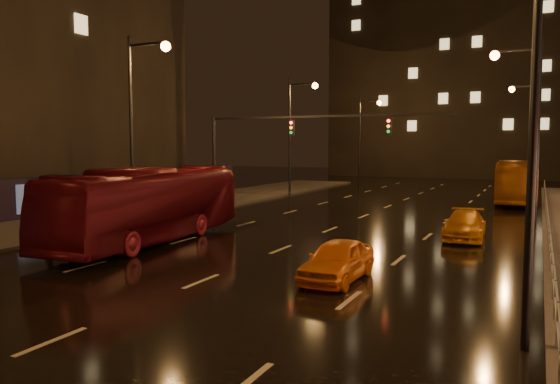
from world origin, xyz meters
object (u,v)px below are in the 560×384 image
object	(u,v)px
taxi_far	(465,225)
taxi_near	(337,260)
bus_curb	(514,181)
bus_red	(149,205)
pedestrian_b	(50,215)

from	to	relation	value
taxi_far	taxi_near	bearing A→B (deg)	-108.00
taxi_far	bus_curb	bearing A→B (deg)	82.88
bus_red	taxi_near	xyz separation A→B (m)	(10.10, -3.08, -1.03)
bus_curb	taxi_near	distance (m)	29.26
bus_red	pedestrian_b	distance (m)	5.87
taxi_near	bus_red	bearing A→B (deg)	164.08
bus_curb	pedestrian_b	size ratio (longest dim) A/B	7.04
bus_curb	taxi_far	world-z (taller)	bus_curb
bus_red	bus_curb	xyz separation A→B (m)	(14.19, 25.87, -0.09)
bus_red	taxi_far	xyz separation A→B (m)	(12.83, 7.07, -1.06)
bus_curb	pedestrian_b	distance (m)	33.06
bus_red	bus_curb	world-z (taller)	bus_red
bus_curb	taxi_near	world-z (taller)	bus_curb
bus_curb	bus_red	bearing A→B (deg)	-122.28
bus_curb	taxi_far	distance (m)	18.87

